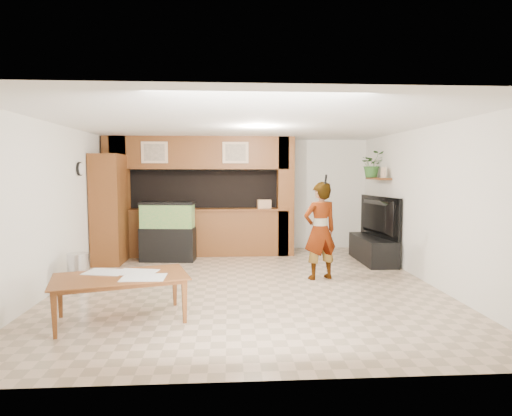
{
  "coord_description": "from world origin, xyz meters",
  "views": [
    {
      "loc": [
        -0.29,
        -6.89,
        1.87
      ],
      "look_at": [
        0.18,
        0.6,
        1.21
      ],
      "focal_mm": 30.0,
      "sensor_mm": 36.0,
      "label": 1
    }
  ],
  "objects": [
    {
      "name": "counter_box",
      "position": [
        0.48,
        2.45,
        1.14
      ],
      "size": [
        0.31,
        0.22,
        0.19
      ],
      "primitive_type": "cube",
      "rotation": [
        0.0,
        0.0,
        0.1
      ],
      "color": "tan",
      "rests_on": "partition"
    },
    {
      "name": "potted_plant",
      "position": [
        2.82,
        2.25,
        2.0
      ],
      "size": [
        0.52,
        0.45,
        0.57
      ],
      "primitive_type": "imported",
      "rotation": [
        0.0,
        0.0,
        0.02
      ],
      "color": "#2C5C24",
      "rests_on": "wall_shelf"
    },
    {
      "name": "photo_frame",
      "position": [
        2.85,
        1.64,
        1.83
      ],
      "size": [
        0.06,
        0.17,
        0.22
      ],
      "primitive_type": "cube",
      "rotation": [
        0.0,
        0.0,
        0.17
      ],
      "color": "tan",
      "rests_on": "wall_shelf"
    },
    {
      "name": "newspaper_c",
      "position": [
        -1.48,
        -1.42,
        0.57
      ],
      "size": [
        0.56,
        0.46,
        0.01
      ],
      "primitive_type": "cube",
      "rotation": [
        0.0,
        0.0,
        -0.21
      ],
      "color": "silver",
      "rests_on": "dining_table"
    },
    {
      "name": "tv_stand",
      "position": [
        2.65,
        1.61,
        0.25
      ],
      "size": [
        0.56,
        1.52,
        0.51
      ],
      "primitive_type": "cube",
      "color": "black",
      "rests_on": "floor"
    },
    {
      "name": "wall_shelf",
      "position": [
        2.85,
        1.95,
        1.7
      ],
      "size": [
        0.25,
        0.9,
        0.04
      ],
      "primitive_type": "cube",
      "color": "brown",
      "rests_on": "wall_right"
    },
    {
      "name": "microphone",
      "position": [
        1.32,
        0.13,
        1.73
      ],
      "size": [
        0.04,
        0.1,
        0.16
      ],
      "primitive_type": "cylinder",
      "rotation": [
        0.44,
        0.0,
        0.0
      ],
      "color": "black",
      "rests_on": "person"
    },
    {
      "name": "dining_table",
      "position": [
        -1.63,
        -1.62,
        0.28
      ],
      "size": [
        1.8,
        1.32,
        0.57
      ],
      "primitive_type": "imported",
      "rotation": [
        0.0,
        0.0,
        0.29
      ],
      "color": "brown",
      "rests_on": "floor"
    },
    {
      "name": "ceiling",
      "position": [
        0.0,
        0.0,
        2.6
      ],
      "size": [
        6.5,
        6.5,
        0.0
      ],
      "primitive_type": "plane",
      "color": "white",
      "rests_on": "wall_back"
    },
    {
      "name": "wall_left",
      "position": [
        -3.0,
        0.0,
        1.3
      ],
      "size": [
        0.0,
        6.5,
        6.5
      ],
      "primitive_type": "plane",
      "rotation": [
        1.57,
        0.0,
        1.57
      ],
      "color": "silver",
      "rests_on": "floor"
    },
    {
      "name": "aquarium",
      "position": [
        -1.56,
        1.95,
        0.6
      ],
      "size": [
        1.11,
        0.42,
        1.23
      ],
      "rotation": [
        0.0,
        0.0,
        -0.1
      ],
      "color": "black",
      "rests_on": "floor"
    },
    {
      "name": "television",
      "position": [
        2.65,
        1.61,
        0.93
      ],
      "size": [
        0.46,
        1.47,
        0.84
      ],
      "primitive_type": "imported",
      "rotation": [
        0.0,
        0.0,
        1.76
      ],
      "color": "black",
      "rests_on": "tv_stand"
    },
    {
      "name": "wall_clock",
      "position": [
        -2.97,
        1.0,
        1.9
      ],
      "size": [
        0.05,
        0.25,
        0.25
      ],
      "color": "black",
      "rests_on": "wall_left"
    },
    {
      "name": "wall_right",
      "position": [
        3.0,
        0.0,
        1.3
      ],
      "size": [
        0.0,
        6.5,
        6.5
      ],
      "primitive_type": "plane",
      "rotation": [
        1.57,
        0.0,
        -1.57
      ],
      "color": "silver",
      "rests_on": "floor"
    },
    {
      "name": "partition",
      "position": [
        -0.95,
        2.64,
        1.31
      ],
      "size": [
        4.2,
        0.99,
        2.6
      ],
      "color": "brown",
      "rests_on": "floor"
    },
    {
      "name": "person",
      "position": [
        1.27,
        0.29,
        0.84
      ],
      "size": [
        0.71,
        0.57,
        1.68
      ],
      "primitive_type": "imported",
      "rotation": [
        0.0,
        0.0,
        3.45
      ],
      "color": "#A38359",
      "rests_on": "floor"
    },
    {
      "name": "trash_can",
      "position": [
        -2.62,
        -0.25,
        0.3
      ],
      "size": [
        0.33,
        0.33,
        0.6
      ],
      "primitive_type": "cylinder",
      "color": "#B2B2B7",
      "rests_on": "floor"
    },
    {
      "name": "pantry_cabinet",
      "position": [
        -2.7,
        1.85,
        1.1
      ],
      "size": [
        0.55,
        0.9,
        2.2
      ],
      "primitive_type": "cube",
      "color": "brown",
      "rests_on": "floor"
    },
    {
      "name": "newspaper_a",
      "position": [
        -1.34,
        -1.7,
        0.57
      ],
      "size": [
        0.53,
        0.38,
        0.01
      ],
      "primitive_type": "cube",
      "rotation": [
        0.0,
        0.0,
        -0.0
      ],
      "color": "silver",
      "rests_on": "dining_table"
    },
    {
      "name": "floor",
      "position": [
        0.0,
        0.0,
        0.0
      ],
      "size": [
        6.5,
        6.5,
        0.0
      ],
      "primitive_type": "plane",
      "color": "tan",
      "rests_on": "ground"
    },
    {
      "name": "newspaper_b",
      "position": [
        -1.88,
        -1.38,
        0.57
      ],
      "size": [
        0.56,
        0.46,
        0.01
      ],
      "primitive_type": "cube",
      "rotation": [
        0.0,
        0.0,
        -0.2
      ],
      "color": "silver",
      "rests_on": "dining_table"
    },
    {
      "name": "wall_back",
      "position": [
        0.0,
        3.25,
        1.3
      ],
      "size": [
        6.0,
        0.0,
        6.0
      ],
      "primitive_type": "plane",
      "rotation": [
        1.57,
        0.0,
        0.0
      ],
      "color": "silver",
      "rests_on": "floor"
    }
  ]
}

